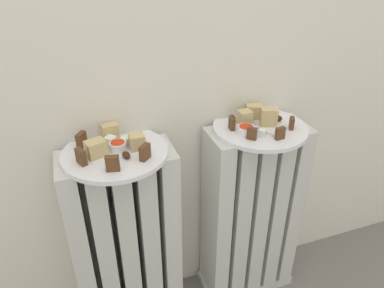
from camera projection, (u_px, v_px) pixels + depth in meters
name	position (u px, v px, depth m)	size (l,w,h in m)	color
radiator_left	(127.00, 246.00, 1.07)	(0.31, 0.14, 0.63)	silver
radiator_right	(251.00, 216.00, 1.19)	(0.31, 0.14, 0.63)	silver
plate_left	(115.00, 153.00, 0.91)	(0.27, 0.27, 0.01)	white
plate_right	(260.00, 128.00, 1.03)	(0.27, 0.27, 0.01)	white
dark_cake_slice_left_0	(81.00, 140.00, 0.92)	(0.03, 0.01, 0.04)	#56351E
dark_cake_slice_left_1	(81.00, 157.00, 0.85)	(0.03, 0.01, 0.04)	#56351E
dark_cake_slice_left_2	(113.00, 163.00, 0.82)	(0.03, 0.01, 0.04)	#56351E
dark_cake_slice_left_3	(145.00, 152.00, 0.86)	(0.03, 0.01, 0.04)	#56351E
marble_cake_slice_left_0	(137.00, 141.00, 0.91)	(0.04, 0.04, 0.04)	tan
marble_cake_slice_left_1	(110.00, 132.00, 0.95)	(0.04, 0.03, 0.04)	tan
marble_cake_slice_left_2	(96.00, 149.00, 0.88)	(0.05, 0.04, 0.04)	tan
turkish_delight_left_0	(126.00, 141.00, 0.93)	(0.02, 0.02, 0.02)	white
turkish_delight_left_1	(110.00, 141.00, 0.92)	(0.03, 0.03, 0.03)	white
medjool_date_left_0	(139.00, 139.00, 0.94)	(0.02, 0.02, 0.01)	#3D1E0F
medjool_date_left_1	(126.00, 155.00, 0.87)	(0.03, 0.02, 0.02)	#3D1E0F
jam_bowl_left	(118.00, 146.00, 0.90)	(0.04, 0.04, 0.02)	white
dark_cake_slice_right_0	(232.00, 124.00, 1.00)	(0.03, 0.01, 0.03)	#56351E
dark_cake_slice_right_1	(252.00, 134.00, 0.95)	(0.03, 0.01, 0.03)	#56351E
dark_cake_slice_right_2	(280.00, 133.00, 0.95)	(0.03, 0.01, 0.03)	#56351E
dark_cake_slice_right_3	(292.00, 123.00, 1.00)	(0.03, 0.01, 0.03)	#56351E
marble_cake_slice_right_0	(245.00, 118.00, 1.03)	(0.04, 0.03, 0.04)	tan
marble_cake_slice_right_1	(269.00, 117.00, 1.02)	(0.05, 0.03, 0.05)	tan
marble_cake_slice_right_2	(254.00, 112.00, 1.06)	(0.05, 0.03, 0.04)	tan
turkish_delight_right_0	(269.00, 115.00, 1.06)	(0.02, 0.02, 0.02)	white
turkish_delight_right_1	(262.00, 133.00, 0.97)	(0.02, 0.02, 0.02)	white
medjool_date_right_0	(249.00, 126.00, 1.01)	(0.03, 0.02, 0.02)	#3D1E0F
medjool_date_right_1	(278.00, 118.00, 1.05)	(0.02, 0.02, 0.02)	#3D1E0F
medjool_date_right_2	(280.00, 131.00, 0.98)	(0.03, 0.02, 0.02)	#3D1E0F
medjool_date_right_3	(232.00, 118.00, 1.05)	(0.02, 0.02, 0.02)	#3D1E0F
jam_bowl_right	(246.00, 130.00, 0.98)	(0.05, 0.05, 0.02)	white
fork	(259.00, 128.00, 1.01)	(0.03, 0.10, 0.00)	silver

